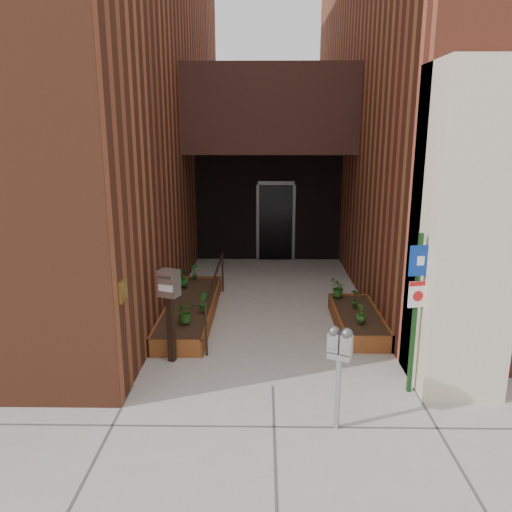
{
  "coord_description": "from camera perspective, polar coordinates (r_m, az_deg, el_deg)",
  "views": [
    {
      "loc": [
        -0.14,
        -6.43,
        3.54
      ],
      "look_at": [
        -0.26,
        1.8,
        1.46
      ],
      "focal_mm": 35.0,
      "sensor_mm": 36.0,
      "label": 1
    }
  ],
  "objects": [
    {
      "name": "shrub_right_b",
      "position": [
        9.6,
        11.28,
        -4.74
      ],
      "size": [
        0.26,
        0.26,
        0.35
      ],
      "primitive_type": "imported",
      "rotation": [
        0.0,
        0.0,
        2.49
      ],
      "color": "#1E5016",
      "rests_on": "planter_right"
    },
    {
      "name": "payment_dropbox",
      "position": [
        7.77,
        -9.86,
        -4.55
      ],
      "size": [
        0.35,
        0.31,
        1.49
      ],
      "color": "black",
      "rests_on": "ground"
    },
    {
      "name": "shrub_right_a",
      "position": [
        8.89,
        11.94,
        -6.42
      ],
      "size": [
        0.24,
        0.24,
        0.32
      ],
      "primitive_type": "imported",
      "rotation": [
        0.0,
        0.0,
        1.14
      ],
      "color": "#275E1B",
      "rests_on": "planter_right"
    },
    {
      "name": "shrub_left_c",
      "position": [
        10.74,
        -8.34,
        -2.44
      ],
      "size": [
        0.31,
        0.31,
        0.4
      ],
      "primitive_type": "imported",
      "rotation": [
        0.0,
        0.0,
        3.98
      ],
      "color": "#185619",
      "rests_on": "planter_left"
    },
    {
      "name": "sign_post",
      "position": [
        6.98,
        17.89,
        -4.53
      ],
      "size": [
        0.31,
        0.1,
        2.26
      ],
      "color": "#153B18",
      "rests_on": "ground"
    },
    {
      "name": "shrub_left_b",
      "position": [
        9.28,
        -6.09,
        -5.27
      ],
      "size": [
        0.24,
        0.24,
        0.33
      ],
      "primitive_type": "imported",
      "rotation": [
        0.0,
        0.0,
        2.01
      ],
      "color": "#1C631C",
      "rests_on": "planter_left"
    },
    {
      "name": "shrub_left_a",
      "position": [
        8.78,
        -8.06,
        -6.28
      ],
      "size": [
        0.49,
        0.49,
        0.39
      ],
      "primitive_type": "imported",
      "rotation": [
        0.0,
        0.0,
        0.62
      ],
      "color": "#2B611B",
      "rests_on": "planter_left"
    },
    {
      "name": "architecture",
      "position": [
        13.4,
        0.73,
        20.34
      ],
      "size": [
        20.0,
        14.6,
        10.0
      ],
      "color": "brown",
      "rests_on": "ground"
    },
    {
      "name": "shrub_left_d",
      "position": [
        11.26,
        -7.02,
        -1.75
      ],
      "size": [
        0.25,
        0.25,
        0.34
      ],
      "primitive_type": "imported",
      "rotation": [
        0.0,
        0.0,
        5.52
      ],
      "color": "#1E621C",
      "rests_on": "planter_left"
    },
    {
      "name": "ground",
      "position": [
        7.34,
        1.9,
        -14.68
      ],
      "size": [
        80.0,
        80.0,
        0.0
      ],
      "primitive_type": "plane",
      "color": "#9E9991",
      "rests_on": "ground"
    },
    {
      "name": "parking_meter",
      "position": [
        6.05,
        9.53,
        -10.62
      ],
      "size": [
        0.3,
        0.22,
        1.32
      ],
      "color": "gray",
      "rests_on": "ground"
    },
    {
      "name": "handrail",
      "position": [
        9.54,
        -4.65,
        -2.91
      ],
      "size": [
        0.04,
        3.34,
        0.9
      ],
      "color": "black",
      "rests_on": "ground"
    },
    {
      "name": "planter_right",
      "position": [
        9.44,
        11.52,
        -7.3
      ],
      "size": [
        0.8,
        2.2,
        0.3
      ],
      "color": "brown",
      "rests_on": "ground"
    },
    {
      "name": "shrub_right_c",
      "position": [
        10.12,
        9.36,
        -3.62
      ],
      "size": [
        0.45,
        0.45,
        0.37
      ],
      "primitive_type": "imported",
      "rotation": [
        0.0,
        0.0,
        4.16
      ],
      "color": "#26611B",
      "rests_on": "planter_right"
    },
    {
      "name": "planter_left",
      "position": [
        9.85,
        -7.47,
        -6.21
      ],
      "size": [
        0.9,
        3.6,
        0.3
      ],
      "color": "brown",
      "rests_on": "ground"
    }
  ]
}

